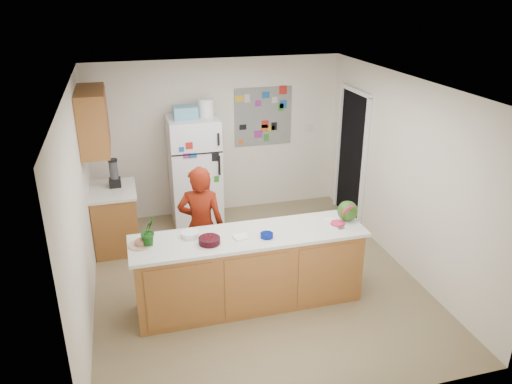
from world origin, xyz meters
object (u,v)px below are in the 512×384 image
object	(u,v)px
refrigerator	(195,172)
cherry_bowl	(209,241)
person	(201,226)
watermelon	(348,211)

from	to	relation	value
refrigerator	cherry_bowl	distance (m)	2.48
refrigerator	person	bearing A→B (deg)	-96.43
watermelon	person	bearing A→B (deg)	159.88
person	watermelon	size ratio (longest dim) A/B	6.45
person	cherry_bowl	xyz separation A→B (m)	(-0.02, -0.72, 0.18)
refrigerator	person	size ratio (longest dim) A/B	1.09
person	watermelon	xyz separation A→B (m)	(1.66, -0.61, 0.27)
person	watermelon	bearing A→B (deg)	175.90
cherry_bowl	refrigerator	bearing A→B (deg)	84.88
watermelon	cherry_bowl	bearing A→B (deg)	-176.09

